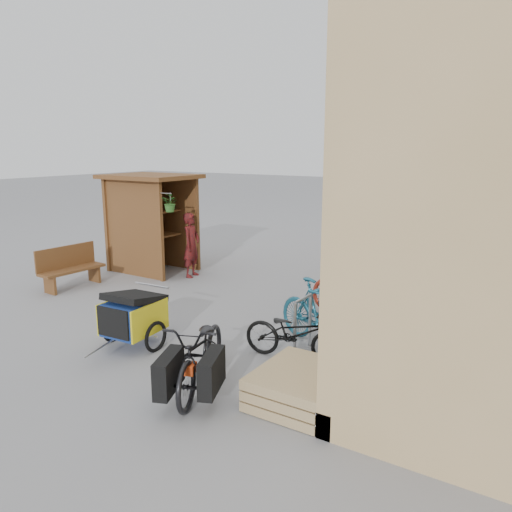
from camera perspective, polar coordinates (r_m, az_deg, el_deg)
The scene contains 17 objects.
ground at distance 9.03m, azimuth -7.89°, elevation -7.58°, with size 80.00×80.00×0.00m, color gray.
kiosk at distance 12.62m, azimuth -12.21°, elevation 5.26°, with size 2.49×1.65×2.40m.
bike_rack at distance 9.74m, azimuth 11.87°, elevation -3.05°, with size 0.05×5.35×0.86m.
pallet_stack at distance 6.32m, azimuth 5.11°, elevation -14.59°, with size 1.00×1.20×0.40m.
bench at distance 11.76m, azimuth -20.49°, elevation -1.13°, with size 0.52×1.48×0.92m.
shopping_carts at distance 13.64m, azimuth 21.22°, elevation 1.24°, with size 0.59×1.99×1.06m.
child_trailer at distance 8.04m, azimuth -13.86°, elevation -6.53°, with size 0.95×1.58×0.92m.
cargo_bike at distance 6.52m, azimuth -6.29°, elevation -11.07°, with size 1.31×1.97×0.98m.
person_kiosk at distance 11.97m, azimuth -7.39°, elevation 1.25°, with size 0.56×0.37×1.54m, color maroon.
bike_0 at distance 7.36m, azimuth 4.47°, elevation -8.82°, with size 0.55×1.57×0.82m, color black.
bike_1 at distance 7.84m, azimuth 7.51°, elevation -6.63°, with size 0.50×1.76×1.06m, color #1C5A73.
bike_2 at distance 9.23m, azimuth 10.62°, elevation -4.57°, with size 0.54×1.56×0.82m, color #1C5A73.
bike_3 at distance 9.28m, azimuth 11.54°, elevation -3.73°, with size 0.50×1.77×1.06m, color #9C2C1C.
bike_4 at distance 10.14m, azimuth 12.44°, elevation -2.95°, with size 0.57×1.65×0.87m, color black.
bike_5 at distance 10.60m, azimuth 12.60°, elevation -1.82°, with size 0.48×1.72×1.03m, color white.
bike_6 at distance 11.22m, azimuth 13.91°, elevation -1.44°, with size 0.60×1.72×0.90m, color white.
bike_7 at distance 11.81m, azimuth 14.81°, elevation -0.66°, with size 0.45×1.59×0.95m, color pink.
Camera 1 is at (5.56, -6.41, 3.09)m, focal length 35.00 mm.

